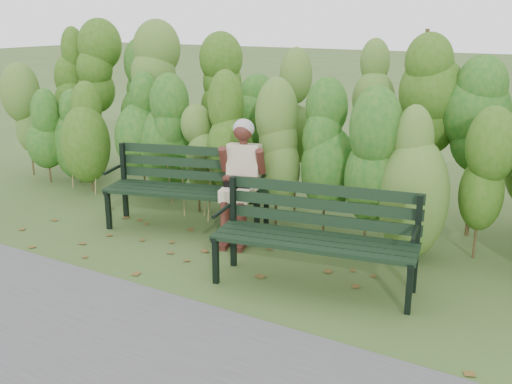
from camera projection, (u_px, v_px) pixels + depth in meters
The scene contains 7 objects.
ground at pixel (240, 266), 6.53m from camera, with size 80.00×80.00×0.00m, color #3D4F25.
footpath at pixel (91, 362), 4.72m from camera, with size 60.00×2.50×0.01m, color #474749.
hedge_band at pixel (316, 126), 7.70m from camera, with size 11.04×1.67×2.42m.
leaf_litter at pixel (251, 269), 6.42m from camera, with size 6.01×2.13×0.01m.
bench_left at pixel (189, 181), 7.58m from camera, with size 2.14×1.22×1.02m.
bench_right at pixel (317, 229), 5.94m from camera, with size 2.08×1.01×1.00m.
seated_woman at pixel (241, 172), 7.16m from camera, with size 0.61×0.88×1.44m.
Camera 1 is at (3.24, -5.09, 2.63)m, focal length 42.00 mm.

